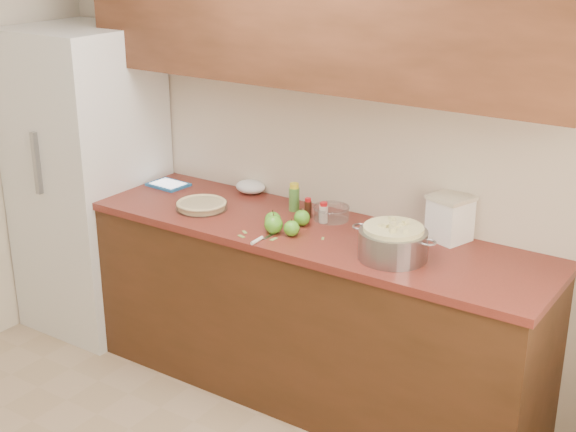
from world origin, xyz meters
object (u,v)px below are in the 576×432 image
Objects in this scene: pie at (202,205)px; flour_canister at (450,218)px; colander at (393,243)px; tablet at (168,185)px.

flour_canister is at bearing 14.71° from pie.
colander reaches higher than tablet.
tablet is at bearing 171.85° from colander.
pie is 0.66× the size of colander.
flour_canister is 1.00× the size of tablet.
flour_canister reaches higher than tablet.
pie is at bearing -165.29° from flour_canister.
flour_canister is (0.12, 0.35, 0.04)m from colander.
colander is 1.56m from tablet.
colander is 1.83× the size of tablet.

